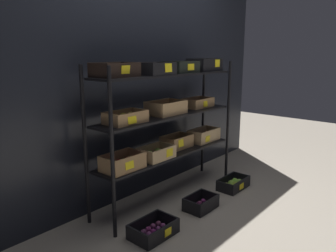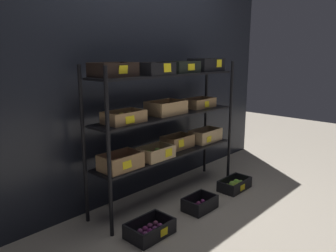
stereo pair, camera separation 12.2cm
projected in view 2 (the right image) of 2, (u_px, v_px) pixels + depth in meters
name	position (u px, v px, depth m)	size (l,w,h in m)	color
ground_plane	(168.00, 196.00, 3.37)	(10.00, 10.00, 0.00)	gray
storefront_wall	(142.00, 75.00, 3.35)	(4.10, 0.12, 2.45)	black
display_rack	(167.00, 113.00, 3.18)	(1.83, 0.38, 1.39)	black
crate_ground_plum	(150.00, 230.00, 2.64)	(0.37, 0.26, 0.12)	black
crate_ground_left_plum	(200.00, 205.00, 3.08)	(0.31, 0.21, 0.13)	black
crate_ground_apple_green	(234.00, 185.00, 3.54)	(0.37, 0.22, 0.12)	black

